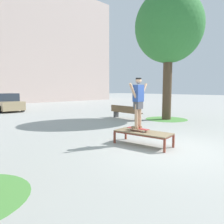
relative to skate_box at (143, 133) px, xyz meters
The scene contains 8 objects.
ground_plane 1.07m from the skate_box, 70.69° to the right, with size 120.00×120.00×0.00m, color #A8A8A3.
skate_box is the anchor object (origin of this frame).
skateboard 0.23m from the skate_box, 99.04° to the left, with size 0.26×0.81×0.09m.
skater 1.14m from the skate_box, 99.00° to the left, with size 1.00×0.31×1.69m.
tree_near_right 8.24m from the skate_box, 25.34° to the left, with size 4.01×4.01×7.63m.
grass_patch_near_right 6.51m from the skate_box, 25.34° to the left, with size 2.55×2.55×0.01m, color #519342.
car_tan 14.88m from the skate_box, 88.55° to the left, with size 2.08×4.28×1.50m.
park_bench 6.24m from the skate_box, 48.15° to the left, with size 0.59×2.42×0.83m.
Camera 1 is at (-5.87, -3.39, 1.89)m, focal length 33.99 mm.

